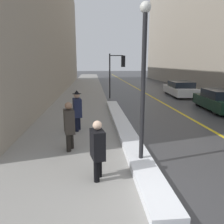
# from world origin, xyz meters

# --- Properties ---
(ground_plane) EXTENTS (160.00, 160.00, 0.00)m
(ground_plane) POSITION_xyz_m (0.00, 0.00, 0.00)
(ground_plane) COLOR #38383A
(sidewalk_slab) EXTENTS (4.00, 80.00, 0.01)m
(sidewalk_slab) POSITION_xyz_m (-2.00, 15.00, 0.01)
(sidewalk_slab) COLOR gray
(sidewalk_slab) RESTS_ON ground
(road_centre_stripe) EXTENTS (0.16, 80.00, 0.00)m
(road_centre_stripe) POSITION_xyz_m (4.00, 15.00, 0.00)
(road_centre_stripe) COLOR gold
(road_centre_stripe) RESTS_ON ground
(snow_bank_curb) EXTENTS (0.69, 12.12, 0.21)m
(snow_bank_curb) POSITION_xyz_m (0.21, 5.24, 0.11)
(snow_bank_curb) COLOR white
(snow_bank_curb) RESTS_ON ground
(building_facade_left) EXTENTS (6.00, 36.00, 13.15)m
(building_facade_left) POSITION_xyz_m (-7.00, 20.00, 6.57)
(building_facade_left) COLOR gray
(building_facade_left) RESTS_ON ground
(lamp_post) EXTENTS (0.28, 0.28, 4.33)m
(lamp_post) POSITION_xyz_m (0.23, 1.71, 2.63)
(lamp_post) COLOR black
(lamp_post) RESTS_ON ground
(traffic_light_near) EXTENTS (1.31, 0.32, 3.60)m
(traffic_light_near) POSITION_xyz_m (0.99, 14.00, 2.60)
(traffic_light_near) COLOR black
(traffic_light_near) RESTS_ON ground
(pedestrian_nearside) EXTENTS (0.39, 0.54, 1.52)m
(pedestrian_nearside) POSITION_xyz_m (-1.02, 1.00, 0.84)
(pedestrian_nearside) COLOR black
(pedestrian_nearside) RESTS_ON ground
(pedestrian_with_shoulder_bag) EXTENTS (0.41, 0.76, 1.63)m
(pedestrian_with_shoulder_bag) POSITION_xyz_m (-1.90, 2.98, 0.90)
(pedestrian_with_shoulder_bag) COLOR black
(pedestrian_with_shoulder_bag) RESTS_ON ground
(pedestrian_in_fedora) EXTENTS (0.42, 0.59, 1.75)m
(pedestrian_in_fedora) POSITION_xyz_m (-1.77, 5.12, 0.96)
(pedestrian_in_fedora) COLOR black
(pedestrian_in_fedora) RESTS_ON ground
(parked_car_dark_green) EXTENTS (2.11, 4.33, 1.28)m
(parked_car_dark_green) POSITION_xyz_m (6.63, 8.63, 0.61)
(parked_car_dark_green) COLOR black
(parked_car_dark_green) RESTS_ON ground
(parked_car_white) EXTENTS (2.21, 4.85, 1.29)m
(parked_car_white) POSITION_xyz_m (6.67, 14.81, 0.61)
(parked_car_white) COLOR silver
(parked_car_white) RESTS_ON ground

